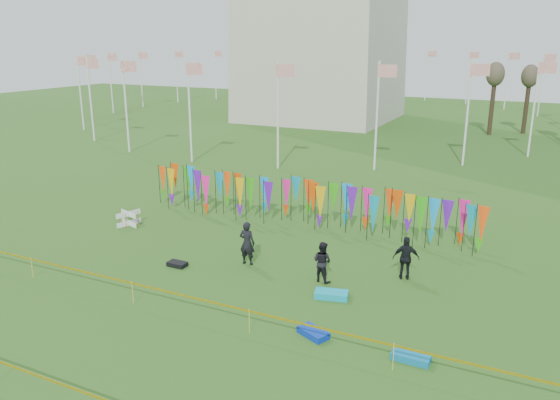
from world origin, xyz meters
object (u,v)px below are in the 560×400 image
at_px(person_right, 406,258).
at_px(kite_bag_blue, 313,333).
at_px(person_left, 247,243).
at_px(kite_bag_turquoise, 331,295).
at_px(person_mid, 322,262).
at_px(kite_bag_teal, 411,357).
at_px(kite_bag_black, 177,264).
at_px(box_kite, 129,218).

distance_m(person_right, kite_bag_blue, 6.09).
relative_size(person_left, kite_bag_turquoise, 1.55).
bearing_deg(kite_bag_blue, person_mid, 107.92).
distance_m(person_left, kite_bag_teal, 9.30).
bearing_deg(kite_bag_black, kite_bag_teal, -14.63).
bearing_deg(person_right, kite_bag_teal, 88.25).
xyz_separation_m(kite_bag_turquoise, kite_bag_teal, (3.69, -2.91, -0.01)).
xyz_separation_m(person_mid, kite_bag_blue, (1.34, -4.13, -0.73)).
height_order(box_kite, kite_bag_blue, box_kite).
bearing_deg(kite_bag_blue, kite_bag_turquoise, 98.84).
bearing_deg(box_kite, kite_bag_blue, -25.01).
bearing_deg(person_mid, kite_bag_teal, 151.13).
bearing_deg(person_mid, box_kite, 3.81).
height_order(person_left, kite_bag_black, person_left).
bearing_deg(person_right, kite_bag_black, 1.13).
relative_size(kite_bag_blue, kite_bag_black, 1.27).
bearing_deg(kite_bag_teal, person_mid, 137.83).
xyz_separation_m(person_right, kite_bag_turquoise, (-2.11, -2.92, -0.79)).
bearing_deg(kite_bag_blue, kite_bag_black, 159.67).
relative_size(person_left, person_mid, 1.16).
bearing_deg(person_right, person_mid, 12.26).
bearing_deg(box_kite, kite_bag_teal, -20.55).
bearing_deg(kite_bag_black, person_left, 30.65).
xyz_separation_m(person_left, kite_bag_turquoise, (4.47, -1.46, -0.85)).
xyz_separation_m(kite_bag_blue, kite_bag_teal, (3.25, -0.02, 0.00)).
bearing_deg(kite_bag_turquoise, person_mid, 125.52).
height_order(person_right, kite_bag_black, person_right).
bearing_deg(kite_bag_black, box_kite, 149.14).
distance_m(box_kite, person_left, 8.33).
distance_m(person_left, person_mid, 3.59).
height_order(person_left, kite_bag_blue, person_left).
height_order(person_mid, kite_bag_teal, person_mid).
distance_m(box_kite, kite_bag_teal, 17.40).
bearing_deg(person_right, kite_bag_blue, 57.06).
bearing_deg(person_left, kite_bag_teal, 149.39).
distance_m(person_mid, kite_bag_black, 6.39).
bearing_deg(box_kite, person_left, -12.11).
height_order(kite_bag_turquoise, kite_bag_black, kite_bag_turquoise).
xyz_separation_m(box_kite, person_right, (14.70, -0.28, 0.51)).
distance_m(person_left, person_right, 6.74).
relative_size(person_right, kite_bag_turquoise, 1.45).
distance_m(box_kite, person_mid, 11.88).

